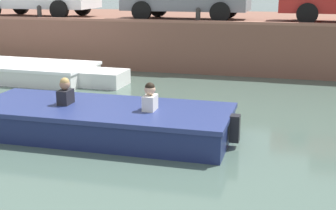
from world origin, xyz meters
The scene contains 7 objects.
ground_plane centered at (0.00, 6.02, 0.00)m, with size 400.00×400.00×0.00m, color #42564C.
far_quay_wall centered at (0.00, 15.05, 0.75)m, with size 60.00×6.00×1.49m, color brown.
far_wall_coping centered at (0.00, 12.17, 1.53)m, with size 60.00×0.24×0.08m, color #925F4C.
boat_moored_west_white centered at (-5.80, 10.08, 0.24)m, with size 6.46×2.09×0.48m.
motorboat_passing centered at (-1.59, 6.06, 0.27)m, with size 5.64×1.83×1.02m.
mooring_bollard_west centered at (-6.01, 12.30, 1.73)m, with size 0.15×0.15×0.45m.
mooring_bollard_mid centered at (-0.85, 12.30, 1.73)m, with size 0.15×0.15×0.45m.
Camera 1 is at (1.78, -1.37, 2.69)m, focal length 50.00 mm.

